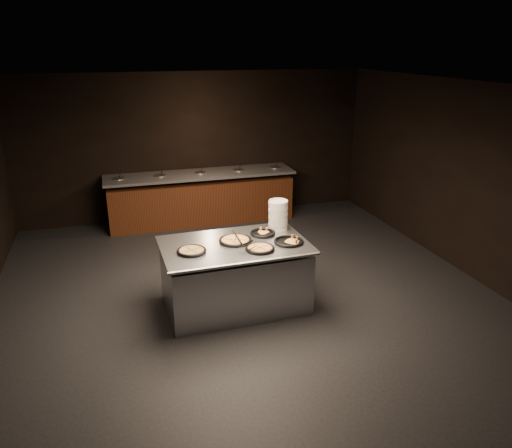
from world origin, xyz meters
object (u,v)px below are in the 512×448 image
object	(u,v)px
pan_cheese_whole	(235,240)
pan_veggie_whole	(192,251)
serving_counter	(235,277)
plate_stack	(278,215)

from	to	relation	value
pan_cheese_whole	pan_veggie_whole	bearing A→B (deg)	-163.37
serving_counter	pan_veggie_whole	distance (m)	0.78
serving_counter	pan_cheese_whole	world-z (taller)	pan_cheese_whole
serving_counter	pan_cheese_whole	size ratio (longest dim) A/B	4.45
plate_stack	pan_veggie_whole	world-z (taller)	plate_stack
pan_cheese_whole	plate_stack	bearing A→B (deg)	23.26
plate_stack	pan_veggie_whole	distance (m)	1.42
serving_counter	pan_cheese_whole	distance (m)	0.51
plate_stack	serving_counter	bearing A→B (deg)	-153.29
serving_counter	pan_veggie_whole	size ratio (longest dim) A/B	5.17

